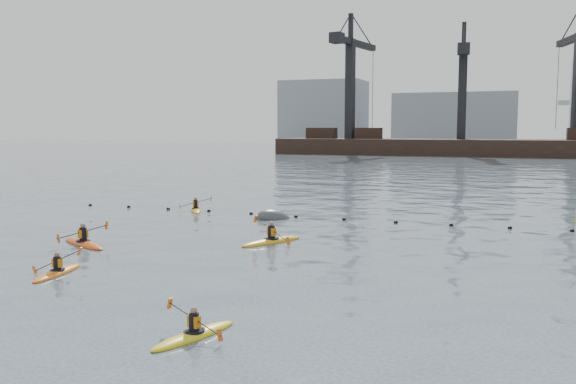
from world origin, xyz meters
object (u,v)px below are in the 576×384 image
Objects in this scene: kayaker_0 at (57,272)px; kayaker_2 at (83,243)px; kayaker_1 at (194,334)px; kayaker_5 at (196,209)px; kayaker_3 at (271,240)px; mooring_buoy at (274,219)px.

kayaker_0 reaches higher than kayaker_2.
kayaker_5 is (-11.68, 20.96, 0.01)m from kayaker_1.
kayaker_0 is 0.85× the size of kayaker_3.
kayaker_2 reaches higher than mooring_buoy.
kayaker_0 is 1.40× the size of mooring_buoy.
kayaker_0 is at bearing 169.45° from kayaker_1.
kayaker_2 is at bearing 111.39° from kayaker_0.
mooring_buoy is at bearing 72.92° from kayaker_0.
kayaker_1 is (8.00, -4.16, -0.00)m from kayaker_0.
kayaker_1 is at bearing -50.12° from kayaker_3.
kayaker_2 is 1.20× the size of kayaker_5.
kayaker_0 is 5.61m from kayaker_2.
kayaker_3 is 1.65× the size of mooring_buoy.
kayaker_2 is at bearing 157.04° from kayaker_1.
kayaker_0 reaches higher than kayaker_1.
kayaker_1 is 1.35× the size of mooring_buoy.
kayaker_5 is (-0.88, 11.93, -0.01)m from kayaker_2.
kayaker_2 is at bearing -129.07° from kayaker_3.
kayaker_2 is 11.97m from kayaker_5.
mooring_buoy is at bearing 0.84° from kayaker_2.
kayaker_3 is at bearing -38.81° from kayaker_2.
kayaker_1 is 14.07m from kayaker_2.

